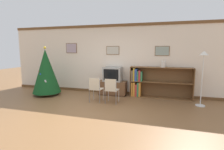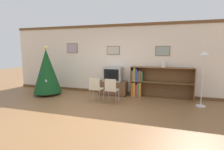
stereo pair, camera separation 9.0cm
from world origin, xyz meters
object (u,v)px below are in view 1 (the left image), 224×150
object	(u,v)px
tv_console	(113,88)
television	(113,74)
folding_chair_left	(95,88)
folding_chair_right	(111,89)
christmas_tree	(46,71)
bookshelf	(149,82)
standing_lamp	(203,64)
vase	(163,64)

from	to	relation	value
tv_console	television	xyz separation A→B (m)	(0.00, -0.00, 0.54)
television	folding_chair_left	xyz separation A→B (m)	(-0.27, -1.09, -0.33)
folding_chair_right	christmas_tree	bearing A→B (deg)	172.08
christmas_tree	bookshelf	bearing A→B (deg)	11.79
television	folding_chair_right	size ratio (longest dim) A/B	0.84
bookshelf	christmas_tree	bearing A→B (deg)	-168.21
tv_console	standing_lamp	distance (m)	3.21
christmas_tree	bookshelf	distance (m)	3.90
christmas_tree	folding_chair_right	size ratio (longest dim) A/B	2.26
bookshelf	folding_chair_left	bearing A→B (deg)	-144.50
folding_chair_left	bookshelf	distance (m)	2.02
tv_console	folding_chair_right	bearing A→B (deg)	-75.96
bookshelf	standing_lamp	bearing A→B (deg)	-21.14
folding_chair_right	folding_chair_left	bearing A→B (deg)	180.00
christmas_tree	standing_lamp	distance (m)	5.44
folding_chair_right	bookshelf	distance (m)	1.60
television	bookshelf	world-z (taller)	bookshelf
christmas_tree	bookshelf	xyz separation A→B (m)	(3.80, 0.79, -0.38)
christmas_tree	vase	world-z (taller)	christmas_tree
tv_console	folding_chair_right	xyz separation A→B (m)	(0.27, -1.09, 0.20)
tv_console	standing_lamp	xyz separation A→B (m)	(2.99, -0.55, 1.03)
christmas_tree	folding_chair_right	bearing A→B (deg)	-7.92
vase	folding_chair_right	bearing A→B (deg)	-143.08
television	vase	size ratio (longest dim) A/B	3.11
vase	standing_lamp	bearing A→B (deg)	-28.80
tv_console	christmas_tree	bearing A→B (deg)	-163.65
tv_console	vase	size ratio (longest dim) A/B	4.76
tv_console	folding_chair_left	distance (m)	1.14
christmas_tree	television	world-z (taller)	christmas_tree
television	folding_chair_left	distance (m)	1.17
folding_chair_left	bookshelf	bearing A→B (deg)	35.50
tv_console	bookshelf	size ratio (longest dim) A/B	0.49
folding_chair_left	bookshelf	xyz separation A→B (m)	(1.64, 1.17, 0.07)
tv_console	folding_chair_left	size ratio (longest dim) A/B	1.29
christmas_tree	vase	xyz separation A→B (m)	(4.27, 0.80, 0.31)
vase	standing_lamp	distance (m)	1.32
folding_chair_left	standing_lamp	world-z (taller)	standing_lamp
tv_console	folding_chair_left	world-z (taller)	folding_chair_left
christmas_tree	vase	distance (m)	4.36
bookshelf	vase	distance (m)	0.83
tv_console	folding_chair_right	world-z (taller)	folding_chair_right
bookshelf	standing_lamp	world-z (taller)	standing_lamp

